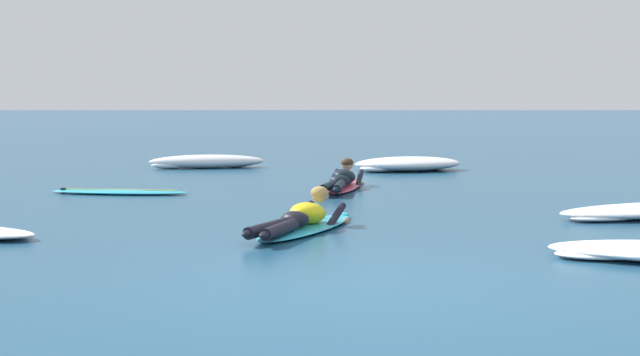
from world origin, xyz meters
The scene contains 6 objects.
ground_plane centered at (0.00, 10.00, 0.00)m, with size 120.00×120.00×0.00m, color navy.
surfer_near centered at (-0.51, 3.11, 0.13)m, with size 1.47×2.53×0.53m.
surfer_far centered at (0.07, 7.65, 0.14)m, with size 0.91×2.63×0.53m.
drifting_surfboard centered at (-3.58, 6.98, 0.03)m, with size 2.31×0.80×0.16m.
whitewater_front centered at (-2.75, 11.84, 0.14)m, with size 2.54×1.00×0.29m.
whitewater_back centered at (1.54, 11.20, 0.14)m, with size 2.48×1.66×0.29m.
Camera 1 is at (-0.31, -7.43, 1.67)m, focal length 50.22 mm.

